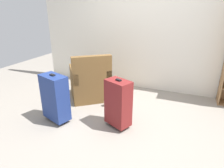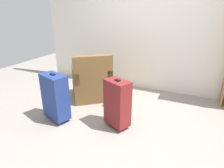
{
  "view_description": "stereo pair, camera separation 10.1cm",
  "coord_description": "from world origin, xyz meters",
  "px_view_note": "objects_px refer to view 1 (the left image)",
  "views": [
    {
      "loc": [
        0.9,
        -2.38,
        1.66
      ],
      "look_at": [
        -0.19,
        0.26,
        0.55
      ],
      "focal_mm": 31.26,
      "sensor_mm": 36.0,
      "label": 1
    },
    {
      "loc": [
        0.99,
        -2.34,
        1.66
      ],
      "look_at": [
        -0.19,
        0.26,
        0.55
      ],
      "focal_mm": 31.26,
      "sensor_mm": 36.0,
      "label": 2
    }
  ],
  "objects_px": {
    "armchair": "(90,83)",
    "suitcase_dark_red": "(118,103)",
    "mug": "(106,104)",
    "suitcase_navy_blue": "(55,97)"
  },
  "relations": [
    {
      "from": "armchair",
      "to": "mug",
      "type": "relative_size",
      "value": 8.19
    },
    {
      "from": "suitcase_dark_red",
      "to": "suitcase_navy_blue",
      "type": "distance_m",
      "value": 0.97
    },
    {
      "from": "armchair",
      "to": "suitcase_dark_red",
      "type": "bearing_deg",
      "value": -40.7
    },
    {
      "from": "armchair",
      "to": "suitcase_dark_red",
      "type": "relative_size",
      "value": 1.31
    },
    {
      "from": "armchair",
      "to": "suitcase_navy_blue",
      "type": "distance_m",
      "value": 0.95
    },
    {
      "from": "armchair",
      "to": "mug",
      "type": "bearing_deg",
      "value": -26.67
    },
    {
      "from": "suitcase_dark_red",
      "to": "mug",
      "type": "bearing_deg",
      "value": 129.27
    },
    {
      "from": "mug",
      "to": "suitcase_navy_blue",
      "type": "bearing_deg",
      "value": -125.79
    },
    {
      "from": "mug",
      "to": "suitcase_dark_red",
      "type": "height_order",
      "value": "suitcase_dark_red"
    },
    {
      "from": "suitcase_dark_red",
      "to": "suitcase_navy_blue",
      "type": "xyz_separation_m",
      "value": [
        -0.95,
        -0.21,
        0.01
      ]
    }
  ]
}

